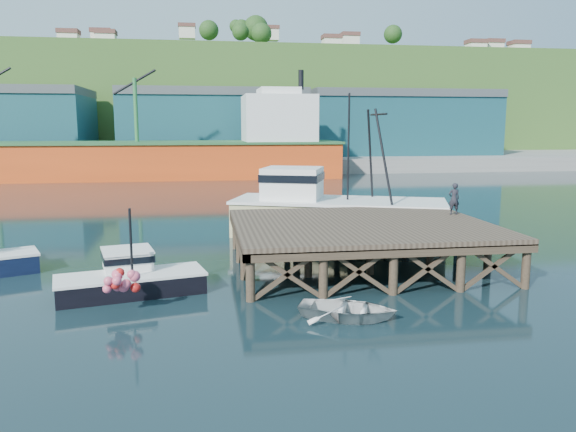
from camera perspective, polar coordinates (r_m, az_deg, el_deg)
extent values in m
plane|color=black|center=(26.39, -4.26, -5.51)|extent=(300.00, 300.00, 0.00)
cube|color=brown|center=(26.92, 7.44, -0.91)|extent=(12.00, 10.00, 0.25)
cube|color=#473828|center=(22.45, 10.85, -3.68)|extent=(12.00, 0.30, 0.35)
cylinder|color=#473828|center=(21.64, -3.84, -6.61)|extent=(0.36, 0.36, 2.60)
cylinder|color=#473828|center=(25.25, 23.01, -5.04)|extent=(0.36, 0.36, 2.60)
cylinder|color=#473828|center=(30.77, -5.33, -1.87)|extent=(0.36, 0.36, 2.60)
cylinder|color=#473828|center=(33.40, 14.59, -1.25)|extent=(0.36, 0.36, 2.60)
cube|color=gray|center=(95.64, -7.55, 5.72)|extent=(160.00, 40.00, 2.00)
cube|color=#194453|center=(90.47, -7.56, 9.01)|extent=(28.00, 16.00, 9.00)
cube|color=#194453|center=(95.92, 10.89, 8.93)|extent=(30.00, 16.00, 9.00)
cube|color=#EC4A16|center=(74.28, -16.54, 5.36)|extent=(55.00, 9.50, 4.40)
cube|color=#26592D|center=(74.18, -16.62, 7.13)|extent=(55.50, 10.00, 0.30)
cube|color=silver|center=(74.12, -1.01, 9.83)|extent=(9.00, 9.00, 6.00)
cube|color=silver|center=(74.23, -1.01, 12.38)|extent=(5.00, 7.00, 1.20)
cylinder|color=black|center=(74.81, 1.33, 13.66)|extent=(0.70, 0.70, 2.50)
cube|color=#2D511E|center=(125.54, -7.95, 11.09)|extent=(220.00, 50.00, 22.00)
cube|color=black|center=(23.41, -15.63, -6.76)|extent=(5.98, 3.34, 0.78)
cube|color=silver|center=(23.30, -15.67, -5.79)|extent=(6.10, 3.41, 0.10)
cube|color=silver|center=(24.19, -15.99, -4.34)|extent=(2.26, 2.26, 0.78)
cube|color=black|center=(24.15, -16.01, -3.94)|extent=(2.39, 2.39, 0.26)
cylinder|color=black|center=(22.44, -15.66, -2.76)|extent=(0.10, 0.10, 2.78)
sphere|color=#D9506E|center=(20.95, -16.86, -7.09)|extent=(0.37, 0.37, 0.37)
sphere|color=#D9506E|center=(20.97, -14.68, -6.48)|extent=(0.37, 0.37, 0.37)
sphere|color=red|center=(20.55, -15.80, -6.35)|extent=(0.37, 0.37, 0.37)
cube|color=#C6BE80|center=(34.54, 5.12, -0.26)|extent=(13.32, 8.43, 2.06)
cube|color=silver|center=(34.38, 5.15, 1.52)|extent=(13.61, 8.72, 0.17)
cube|color=silver|center=(33.70, 0.43, 3.07)|extent=(4.33, 4.19, 2.06)
cube|color=black|center=(33.65, 0.43, 3.85)|extent=(4.48, 4.34, 0.46)
cylinder|color=black|center=(34.25, 6.16, 6.58)|extent=(0.12, 0.12, 6.87)
imported|color=silver|center=(19.94, 6.08, -9.39)|extent=(4.11, 3.61, 0.71)
imported|color=black|center=(30.20, 16.51, 1.69)|extent=(0.61, 0.41, 1.63)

